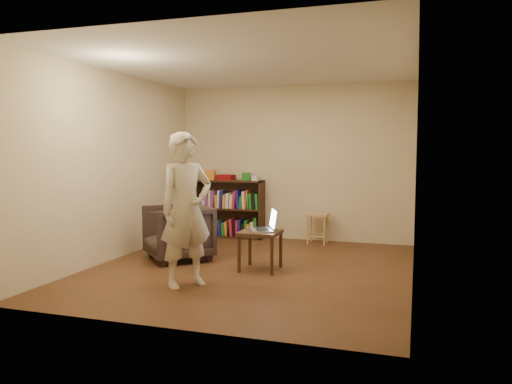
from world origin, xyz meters
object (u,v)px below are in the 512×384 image
(bookshelf, at_px, (230,212))
(person, at_px, (186,210))
(laptop, at_px, (266,226))
(armchair, at_px, (178,232))
(stool, at_px, (318,219))
(side_table, at_px, (260,238))

(bookshelf, relative_size, person, 0.69)
(laptop, relative_size, person, 0.28)
(armchair, distance_m, person, 1.46)
(bookshelf, xyz_separation_m, stool, (1.57, -0.13, -0.04))
(side_table, xyz_separation_m, laptop, (0.06, 0.05, 0.15))
(bookshelf, height_order, stool, bookshelf)
(bookshelf, height_order, laptop, bookshelf)
(stool, height_order, side_table, side_table)
(side_table, relative_size, person, 0.29)
(bookshelf, distance_m, person, 3.18)
(laptop, xyz_separation_m, person, (-0.62, -1.02, 0.30))
(bookshelf, distance_m, laptop, 2.43)
(laptop, distance_m, person, 1.23)
(laptop, bearing_deg, stool, 145.87)
(stool, relative_size, person, 0.29)
(stool, distance_m, side_table, 2.01)
(laptop, bearing_deg, armchair, -122.28)
(stool, xyz_separation_m, laptop, (-0.30, -1.93, 0.16))
(side_table, distance_m, laptop, 0.17)
(armchair, height_order, side_table, armchair)
(armchair, bearing_deg, side_table, 36.19)
(side_table, distance_m, person, 1.21)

